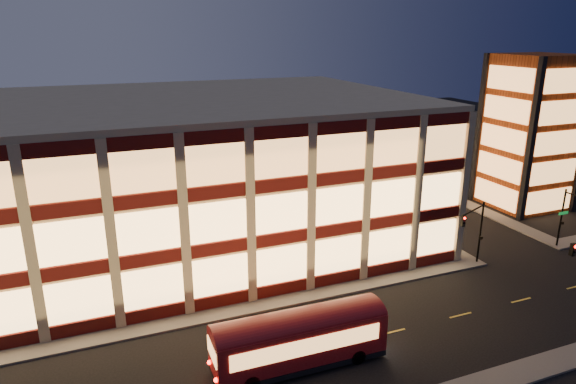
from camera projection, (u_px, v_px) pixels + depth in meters
name	position (u px, v px, depth m)	size (l,w,h in m)	color
ground	(235.00, 318.00, 38.44)	(200.00, 200.00, 0.00)	black
sidewalk_office_south	(192.00, 319.00, 38.23)	(54.00, 2.00, 0.15)	#514F4C
sidewalk_office_east	(379.00, 209.00, 61.64)	(2.00, 30.00, 0.15)	#514F4C
sidewalk_tower_west	(453.00, 198.00, 65.56)	(2.00, 30.00, 0.15)	#514F4C
office_building	(155.00, 173.00, 50.14)	(50.45, 30.45, 14.50)	tan
stair_tower	(530.00, 133.00, 60.51)	(8.60, 8.60, 18.00)	#8C3814
traffic_signal_far	(475.00, 225.00, 45.32)	(3.79, 1.87, 6.00)	black
traffic_signal_right	(576.00, 212.00, 48.59)	(1.20, 4.37, 6.00)	black
trolley_bus	(299.00, 336.00, 32.51)	(11.25, 3.10, 3.79)	maroon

